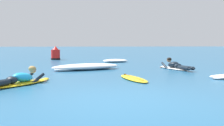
# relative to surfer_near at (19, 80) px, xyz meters

# --- Properties ---
(ground_plane) EXTENTS (120.00, 120.00, 0.00)m
(ground_plane) POSITION_rel_surfer_near_xyz_m (2.61, 7.84, -0.14)
(ground_plane) COLOR #235B84
(surfer_near) EXTENTS (1.73, 2.48, 0.53)m
(surfer_near) POSITION_rel_surfer_near_xyz_m (0.00, 0.00, 0.00)
(surfer_near) COLOR yellow
(surfer_near) RESTS_ON ground
(surfer_far) EXTENTS (1.00, 2.45, 0.53)m
(surfer_far) POSITION_rel_surfer_near_xyz_m (5.69, 4.16, 0.01)
(surfer_far) COLOR white
(surfer_far) RESTS_ON ground
(drifting_surfboard) EXTENTS (0.91, 2.12, 0.16)m
(drifting_surfboard) POSITION_rel_surfer_near_xyz_m (3.35, 0.97, -0.10)
(drifting_surfboard) COLOR yellow
(drifting_surfboard) RESTS_ON ground
(whitewater_front) EXTENTS (3.17, 2.06, 0.27)m
(whitewater_front) POSITION_rel_surfer_near_xyz_m (1.83, 4.29, -0.01)
(whitewater_front) COLOR white
(whitewater_front) RESTS_ON ground
(whitewater_mid_right) EXTENTS (1.63, 1.18, 0.18)m
(whitewater_mid_right) POSITION_rel_surfer_near_xyz_m (3.50, 8.91, -0.05)
(whitewater_mid_right) COLOR white
(whitewater_mid_right) RESTS_ON ground
(channel_marker_buoy) EXTENTS (0.62, 0.62, 0.92)m
(channel_marker_buoy) POSITION_rel_surfer_near_xyz_m (-0.30, 11.53, 0.22)
(channel_marker_buoy) COLOR red
(channel_marker_buoy) RESTS_ON ground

